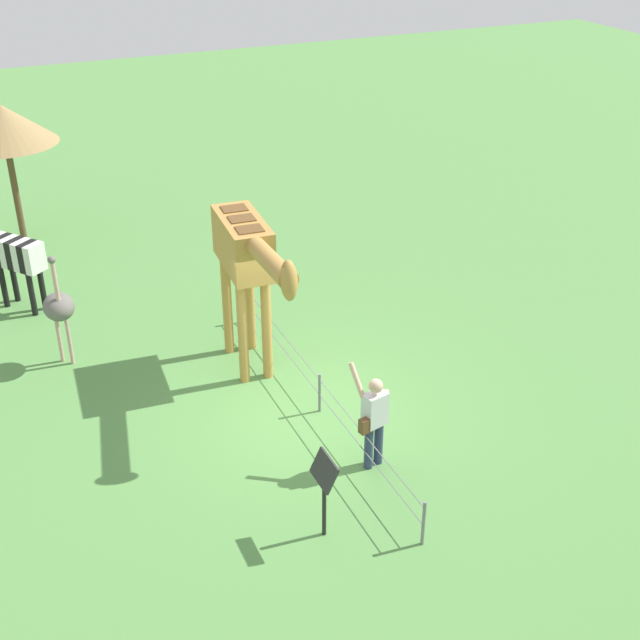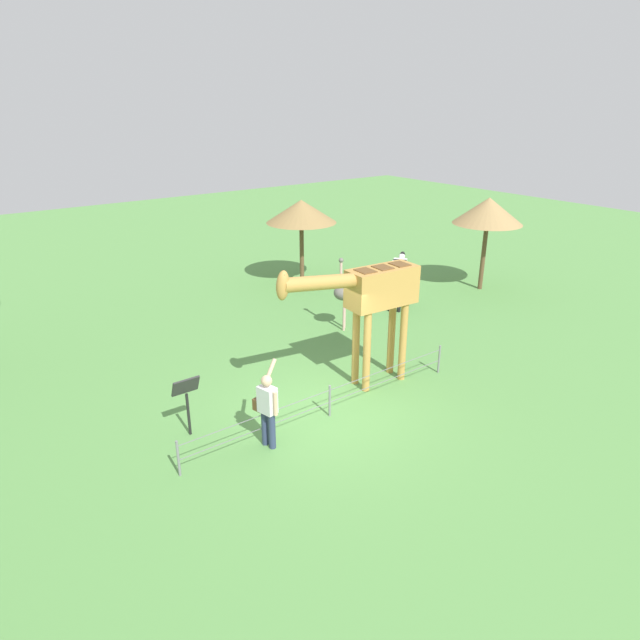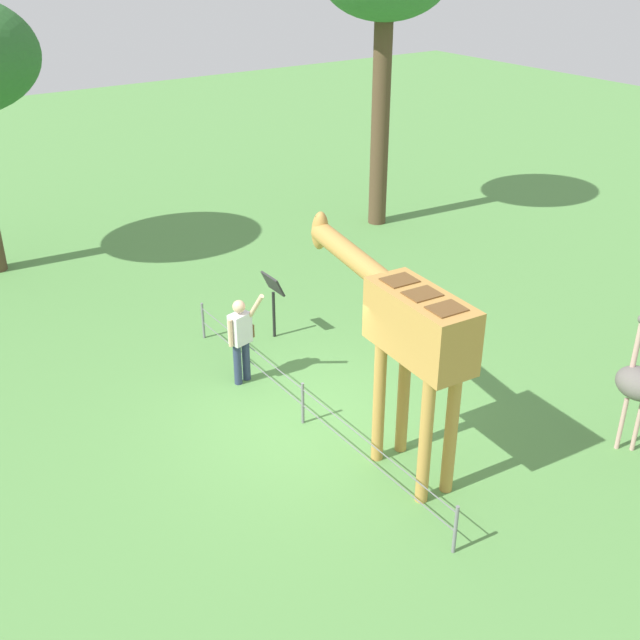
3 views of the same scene
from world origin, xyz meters
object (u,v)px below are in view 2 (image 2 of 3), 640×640
at_px(ostrich, 344,292).
at_px(visitor, 267,406).
at_px(zebra, 398,273).
at_px(shade_hut_near, 488,211).
at_px(giraffe, 372,296).
at_px(shade_hut_far, 301,212).
at_px(info_sign, 186,394).

bearing_deg(ostrich, visitor, 37.28).
height_order(zebra, shade_hut_near, shade_hut_near).
xyz_separation_m(giraffe, visitor, (3.35, 0.77, -1.38)).
distance_m(giraffe, shade_hut_far, 8.30).
distance_m(giraffe, ostrich, 3.69).
bearing_deg(shade_hut_near, zebra, -6.86).
xyz_separation_m(giraffe, info_sign, (4.45, -0.55, -1.34)).
relative_size(giraffe, shade_hut_near, 1.10).
height_order(giraffe, ostrich, giraffe).
height_order(visitor, shade_hut_far, shade_hut_far).
distance_m(ostrich, shade_hut_far, 5.03).
xyz_separation_m(visitor, zebra, (-7.71, -4.32, 0.26)).
height_order(giraffe, shade_hut_near, shade_hut_near).
xyz_separation_m(giraffe, ostrich, (-1.70, -3.08, -1.11)).
xyz_separation_m(visitor, shade_hut_near, (-11.52, -3.86, 1.96)).
relative_size(zebra, info_sign, 1.26).
relative_size(shade_hut_near, shade_hut_far, 1.06).
xyz_separation_m(zebra, ostrich, (2.66, 0.48, 0.01)).
distance_m(visitor, shade_hut_near, 12.31).
xyz_separation_m(visitor, info_sign, (1.10, -1.32, 0.05)).
bearing_deg(info_sign, ostrich, -157.69).
distance_m(zebra, ostrich, 2.70).
bearing_deg(shade_hut_far, ostrich, 70.42).
distance_m(ostrich, shade_hut_near, 6.68).
xyz_separation_m(visitor, shade_hut_far, (-6.66, -8.36, 1.80)).
relative_size(visitor, shade_hut_near, 0.53).
bearing_deg(giraffe, visitor, 12.91).
bearing_deg(zebra, info_sign, 18.81).
height_order(ostrich, info_sign, ostrich).
xyz_separation_m(ostrich, shade_hut_far, (-1.61, -4.52, 1.53)).
distance_m(visitor, ostrich, 6.36).
xyz_separation_m(ostrich, info_sign, (6.15, 2.53, -0.23)).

